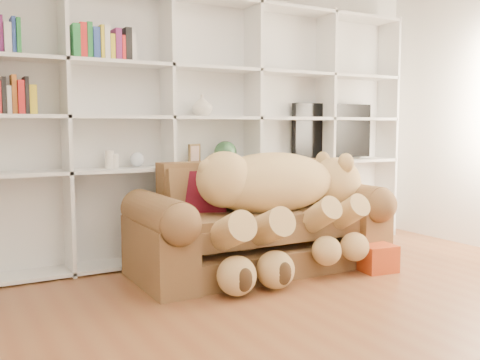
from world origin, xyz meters
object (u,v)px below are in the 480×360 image
sofa (259,229)px  tv (332,132)px  gift_box (377,258)px  teddy_bear (279,195)px

sofa → tv: size_ratio=2.16×
gift_box → teddy_bear: bearing=152.7°
sofa → tv: (1.33, 0.67, 0.81)m
tv → gift_box: bearing=-112.2°
sofa → teddy_bear: size_ratio=1.25×
tv → teddy_bear: bearing=-145.5°
teddy_bear → tv: bearing=41.6°
sofa → gift_box: sofa is taller
gift_box → tv: (0.51, 1.24, 1.04)m
teddy_bear → gift_box: 0.99m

